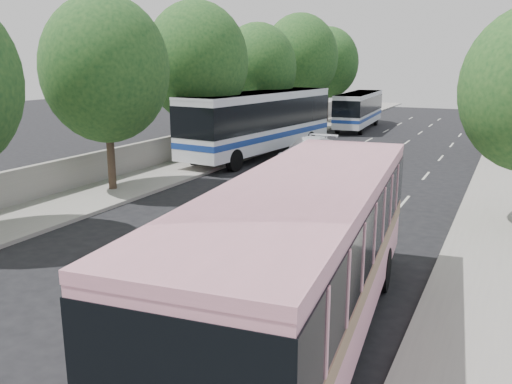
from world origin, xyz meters
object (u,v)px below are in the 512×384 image
Objects in this scene: pink_bus at (304,244)px; tour_coach_front at (260,118)px; white_pickup at (308,151)px; pink_taxi at (322,177)px; tour_coach_rear at (359,107)px.

pink_bus is 0.84× the size of tour_coach_front.
white_pickup is 4.05m from tour_coach_front.
white_pickup is 0.38× the size of tour_coach_front.
pink_taxi is at bearing -42.28° from tour_coach_front.
pink_bus reaches higher than tour_coach_rear.
tour_coach_rear is (-9.00, 37.71, -0.33)m from pink_bus.
tour_coach_rear is at bearing 97.81° from pink_bus.
white_pickup is 0.49× the size of tour_coach_rear.
tour_coach_rear is (-5.03, 24.77, 1.10)m from pink_taxi.
pink_bus reaches higher than white_pickup.
tour_coach_rear is (1.80, 16.88, -0.52)m from tour_coach_front.
pink_taxi is at bearing -82.35° from tour_coach_rear.
pink_taxi is 7.71m from white_pickup.
pink_bus is at bearing -67.35° from white_pickup.
white_pickup is at bearing -7.18° from tour_coach_front.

